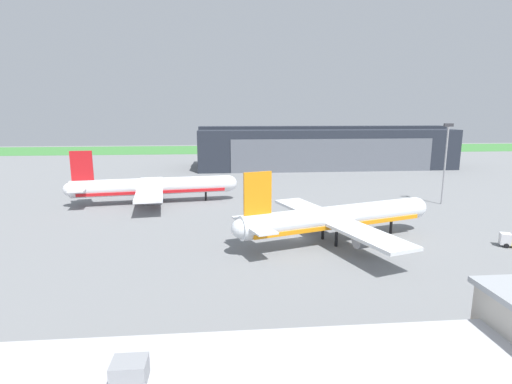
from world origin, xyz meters
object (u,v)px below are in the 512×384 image
maintenance_hangar (323,148)px  airliner_far_right (153,187)px  airliner_near_left (337,218)px  apron_light_mast (446,158)px  fuel_bowser (394,204)px

maintenance_hangar → airliner_far_right: maintenance_hangar is taller
airliner_near_left → apron_light_mast: bearing=37.3°
maintenance_hangar → airliner_far_right: bearing=-133.4°
airliner_near_left → airliner_far_right: 52.25m
airliner_near_left → airliner_far_right: airliner_far_right is taller
maintenance_hangar → fuel_bowser: maintenance_hangar is taller
maintenance_hangar → fuel_bowser: size_ratio=27.16×
maintenance_hangar → airliner_near_left: size_ratio=2.71×
maintenance_hangar → airliner_far_right: (-61.95, -65.43, -4.01)m
maintenance_hangar → apron_light_mast: 74.63m
maintenance_hangar → apron_light_mast: bearing=-80.5°
airliner_far_right → fuel_bowser: (60.07, -11.51, -3.19)m
maintenance_hangar → airliner_near_left: (-23.47, -100.79, -3.81)m
airliner_near_left → apron_light_mast: size_ratio=1.90×
maintenance_hangar → apron_light_mast: size_ratio=5.15×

